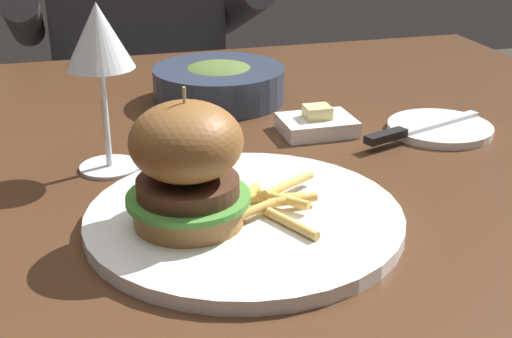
% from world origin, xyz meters
% --- Properties ---
extents(dining_table, '(1.25, 0.96, 0.74)m').
position_xyz_m(dining_table, '(0.00, 0.00, 0.66)').
color(dining_table, '#472B19').
rests_on(dining_table, ground).
extents(main_plate, '(0.30, 0.30, 0.01)m').
position_xyz_m(main_plate, '(-0.01, -0.21, 0.75)').
color(main_plate, white).
rests_on(main_plate, dining_table).
extents(burger_sandwich, '(0.11, 0.11, 0.13)m').
position_xyz_m(burger_sandwich, '(-0.06, -0.22, 0.81)').
color(burger_sandwich, '#9E6B38').
rests_on(burger_sandwich, main_plate).
extents(fries_pile, '(0.12, 0.12, 0.02)m').
position_xyz_m(fries_pile, '(0.02, -0.22, 0.76)').
color(fries_pile, gold).
rests_on(fries_pile, main_plate).
extents(wine_glass, '(0.07, 0.07, 0.19)m').
position_xyz_m(wine_glass, '(-0.12, -0.04, 0.89)').
color(wine_glass, silver).
rests_on(wine_glass, dining_table).
extents(bread_plate, '(0.13, 0.13, 0.01)m').
position_xyz_m(bread_plate, '(0.30, -0.03, 0.74)').
color(bread_plate, white).
rests_on(bread_plate, dining_table).
extents(table_knife, '(0.19, 0.08, 0.01)m').
position_xyz_m(table_knife, '(0.26, -0.05, 0.75)').
color(table_knife, silver).
rests_on(table_knife, bread_plate).
extents(butter_dish, '(0.09, 0.07, 0.04)m').
position_xyz_m(butter_dish, '(0.15, 0.01, 0.75)').
color(butter_dish, white).
rests_on(butter_dish, dining_table).
extents(soup_bowl, '(0.19, 0.19, 0.06)m').
position_xyz_m(soup_bowl, '(0.06, 0.17, 0.77)').
color(soup_bowl, '#2D384C').
rests_on(soup_bowl, dining_table).
extents(diner_person, '(0.51, 0.36, 1.18)m').
position_xyz_m(diner_person, '(-0.00, 0.76, 0.56)').
color(diner_person, '#282833').
rests_on(diner_person, ground).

